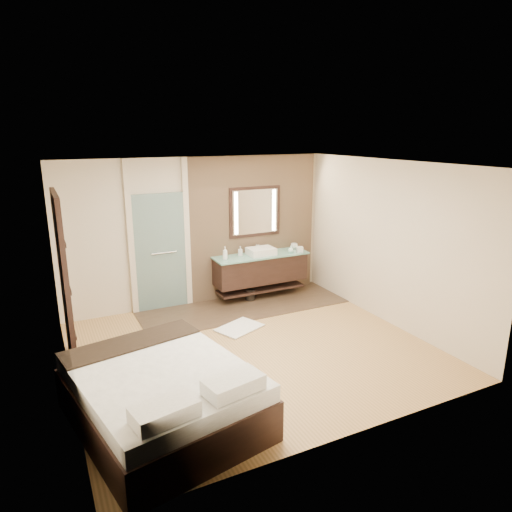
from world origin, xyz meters
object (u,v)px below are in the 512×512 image
mirror_unit (255,212)px  waste_bin (250,295)px  vanity (261,269)px  bed (163,395)px

mirror_unit → waste_bin: bearing=-129.7°
vanity → mirror_unit: mirror_unit is taller
bed → waste_bin: size_ratio=10.65×
mirror_unit → waste_bin: mirror_unit is taller
vanity → mirror_unit: 1.10m
vanity → bed: 4.13m
bed → waste_bin: 3.91m
bed → waste_bin: bed is taller
mirror_unit → bed: (-2.75, -3.31, -1.31)m
waste_bin → mirror_unit: bearing=50.3°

